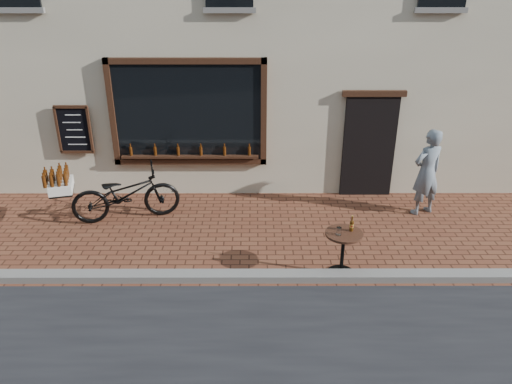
{
  "coord_description": "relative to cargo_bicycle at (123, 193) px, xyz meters",
  "views": [
    {
      "loc": [
        -0.52,
        -6.55,
        4.71
      ],
      "look_at": [
        -0.5,
        1.2,
        1.1
      ],
      "focal_mm": 35.0,
      "sensor_mm": 36.0,
      "label": 1
    }
  ],
  "objects": [
    {
      "name": "bistro_table",
      "position": [
        4.01,
        -1.94,
        -0.0
      ],
      "size": [
        0.61,
        0.61,
        1.04
      ],
      "color": "black",
      "rests_on": "ground"
    },
    {
      "name": "pedestrian",
      "position": [
        5.99,
        0.27,
        0.33
      ],
      "size": [
        0.77,
        0.65,
        1.78
      ],
      "primitive_type": "imported",
      "rotation": [
        0.0,
        0.0,
        3.56
      ],
      "color": "slate",
      "rests_on": "ground"
    },
    {
      "name": "ground",
      "position": [
        3.1,
        -2.29,
        -0.56
      ],
      "size": [
        90.0,
        90.0,
        0.0
      ],
      "primitive_type": "plane",
      "color": "brown",
      "rests_on": "ground"
    },
    {
      "name": "cargo_bicycle",
      "position": [
        0.0,
        0.0,
        0.0
      ],
      "size": [
        2.5,
        1.25,
        1.17
      ],
      "rotation": [
        0.0,
        0.0,
        1.83
      ],
      "color": "black",
      "rests_on": "ground"
    },
    {
      "name": "kerb",
      "position": [
        3.1,
        -2.09,
        -0.5
      ],
      "size": [
        90.0,
        0.25,
        0.12
      ],
      "primitive_type": "cube",
      "color": "slate",
      "rests_on": "ground"
    }
  ]
}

